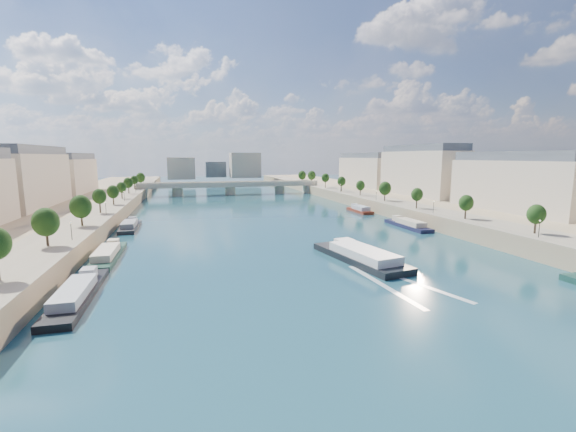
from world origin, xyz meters
TOP-DOWN VIEW (x-y plane):
  - ground at (0.00, 100.00)m, footprint 700.00×700.00m
  - quay_left at (-72.00, 100.00)m, footprint 44.00×520.00m
  - quay_right at (72.00, 100.00)m, footprint 44.00×520.00m
  - pave_left at (-57.00, 100.00)m, footprint 14.00×520.00m
  - pave_right at (57.00, 100.00)m, footprint 14.00×520.00m
  - trees_left at (-55.00, 102.00)m, footprint 4.80×268.80m
  - trees_right at (55.00, 110.00)m, footprint 4.80×268.80m
  - lamps_left at (-52.50, 90.00)m, footprint 0.36×200.36m
  - lamps_right at (52.50, 105.00)m, footprint 0.36×200.36m
  - buildings_right at (85.00, 112.00)m, footprint 16.00×226.00m
  - skyline at (3.19, 319.52)m, footprint 79.00×42.00m
  - bridge at (0.00, 217.69)m, footprint 112.00×12.00m
  - tour_barge at (11.23, 53.82)m, footprint 13.11×30.03m
  - wake at (11.23, 37.25)m, footprint 11.96×26.03m
  - moored_barges_left at (-45.50, 51.22)m, footprint 5.00×153.75m
  - moored_barges_right at (45.50, 53.31)m, footprint 5.00×159.76m

SIDE VIEW (x-z plane):
  - ground at x=0.00m, z-range 0.00..0.00m
  - wake at x=11.23m, z-range 0.00..0.04m
  - moored_barges_right at x=45.50m, z-range -0.96..2.64m
  - moored_barges_left at x=-45.50m, z-range -0.96..2.64m
  - tour_barge at x=11.23m, z-range -0.85..3.09m
  - quay_left at x=-72.00m, z-range 0.00..5.00m
  - quay_right at x=72.00m, z-range 0.00..5.00m
  - pave_left at x=-57.00m, z-range 5.00..5.10m
  - pave_right at x=57.00m, z-range 5.00..5.10m
  - bridge at x=0.00m, z-range 1.01..9.16m
  - lamps_left at x=-52.50m, z-range 5.64..9.92m
  - lamps_right at x=52.50m, z-range 5.64..9.92m
  - trees_left at x=-55.00m, z-range 6.35..14.61m
  - trees_right at x=55.00m, z-range 6.35..14.61m
  - skyline at x=3.19m, z-range 3.66..25.66m
  - buildings_right at x=85.00m, z-range 4.85..28.05m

